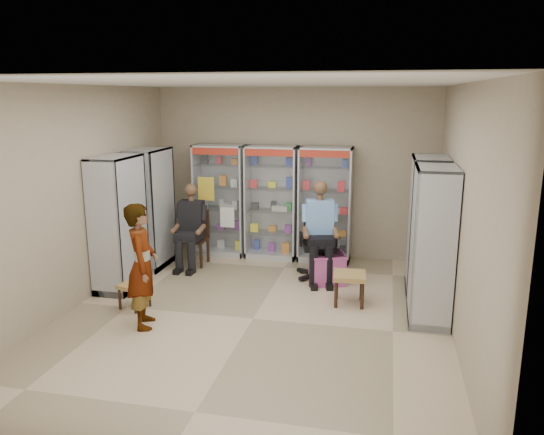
% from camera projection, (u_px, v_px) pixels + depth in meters
% --- Properties ---
extents(floor, '(6.00, 6.00, 0.00)m').
position_uv_depth(floor, '(253.00, 319.00, 6.94)').
color(floor, tan).
rests_on(floor, ground).
extents(room_shell, '(5.02, 6.02, 3.01)m').
position_uv_depth(room_shell, '(252.00, 169.00, 6.50)').
color(room_shell, tan).
rests_on(room_shell, ground).
extents(cabinet_back_left, '(0.90, 0.50, 2.00)m').
position_uv_depth(cabinet_back_left, '(221.00, 200.00, 9.59)').
color(cabinet_back_left, '#BABCC2').
rests_on(cabinet_back_left, floor).
extents(cabinet_back_mid, '(0.90, 0.50, 2.00)m').
position_uv_depth(cabinet_back_mid, '(272.00, 203.00, 9.39)').
color(cabinet_back_mid, silver).
rests_on(cabinet_back_mid, floor).
extents(cabinet_back_right, '(0.90, 0.50, 2.00)m').
position_uv_depth(cabinet_back_right, '(325.00, 205.00, 9.19)').
color(cabinet_back_right, silver).
rests_on(cabinet_back_right, floor).
extents(cabinet_right_far, '(0.90, 0.50, 2.00)m').
position_uv_depth(cabinet_right_far, '(427.00, 225.00, 7.77)').
color(cabinet_right_far, silver).
rests_on(cabinet_right_far, floor).
extents(cabinet_right_near, '(0.90, 0.50, 2.00)m').
position_uv_depth(cabinet_right_near, '(432.00, 245.00, 6.73)').
color(cabinet_right_near, '#B1B3B8').
rests_on(cabinet_right_near, floor).
extents(cabinet_left_far, '(0.90, 0.50, 2.00)m').
position_uv_depth(cabinet_left_far, '(151.00, 209.00, 8.90)').
color(cabinet_left_far, silver).
rests_on(cabinet_left_far, floor).
extents(cabinet_left_near, '(0.90, 0.50, 2.00)m').
position_uv_depth(cabinet_left_near, '(119.00, 224.00, 7.85)').
color(cabinet_left_near, '#A4A7AC').
rests_on(cabinet_left_near, floor).
extents(wooden_chair, '(0.42, 0.42, 0.94)m').
position_uv_depth(wooden_chair, '(194.00, 238.00, 9.06)').
color(wooden_chair, '#321E13').
rests_on(wooden_chair, floor).
extents(seated_customer, '(0.44, 0.60, 1.34)m').
position_uv_depth(seated_customer, '(193.00, 228.00, 8.97)').
color(seated_customer, black).
rests_on(seated_customer, floor).
extents(office_chair, '(0.76, 0.76, 1.16)m').
position_uv_depth(office_chair, '(319.00, 242.00, 8.41)').
color(office_chair, black).
rests_on(office_chair, floor).
extents(seated_shopkeeper, '(0.63, 0.77, 1.48)m').
position_uv_depth(seated_shopkeeper, '(319.00, 233.00, 8.32)').
color(seated_shopkeeper, '#72A9E1').
rests_on(seated_shopkeeper, floor).
extents(pink_trunk, '(0.62, 0.61, 0.48)m').
position_uv_depth(pink_trunk, '(327.00, 268.00, 8.23)').
color(pink_trunk, '#B54885').
rests_on(pink_trunk, floor).
extents(tea_glass, '(0.07, 0.07, 0.09)m').
position_uv_depth(tea_glass, '(327.00, 251.00, 8.15)').
color(tea_glass, '#541C07').
rests_on(tea_glass, pink_trunk).
extents(woven_stool_a, '(0.48, 0.48, 0.44)m').
position_uv_depth(woven_stool_a, '(349.00, 289.00, 7.40)').
color(woven_stool_a, '#A67846').
rests_on(woven_stool_a, floor).
extents(woven_stool_b, '(0.44, 0.44, 0.35)m').
position_uv_depth(woven_stool_b, '(135.00, 296.00, 7.26)').
color(woven_stool_b, '#9E6842').
rests_on(woven_stool_b, floor).
extents(standing_man, '(0.56, 0.67, 1.59)m').
position_uv_depth(standing_man, '(142.00, 266.00, 6.57)').
color(standing_man, '#959598').
rests_on(standing_man, floor).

